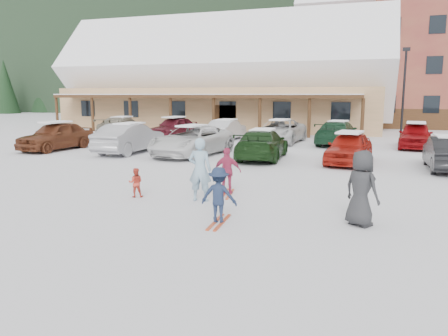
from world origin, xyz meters
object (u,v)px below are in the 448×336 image
(parked_car_1, at_px, (130,138))
(parked_car_3, at_px, (262,144))
(parked_car_8, at_px, (174,128))
(parked_car_10, at_px, (280,131))
(adult_skier, at_px, (200,170))
(parked_car_2, at_px, (192,140))
(bystander_dark, at_px, (361,188))
(parked_car_12, at_px, (415,135))
(toddler_red, at_px, (136,183))
(parked_car_11, at_px, (338,133))
(child_navy, at_px, (219,195))
(parked_car_0, at_px, (56,136))
(lamp_post, at_px, (404,87))
(parked_car_7, at_px, (122,127))
(day_lodge, at_px, (222,85))
(parked_car_5, at_px, (448,153))
(parked_car_9, at_px, (227,130))
(parked_car_4, at_px, (349,148))
(child_magenta, at_px, (227,171))

(parked_car_1, xyz_separation_m, parked_car_3, (7.14, 0.07, -0.08))
(parked_car_8, xyz_separation_m, parked_car_10, (7.67, -0.65, -0.00))
(adult_skier, relative_size, parked_car_2, 0.34)
(bystander_dark, bearing_deg, parked_car_1, -4.28)
(bystander_dark, distance_m, parked_car_12, 16.89)
(toddler_red, xyz_separation_m, parked_car_11, (4.72, 16.06, 0.29))
(child_navy, relative_size, parked_car_11, 0.27)
(parked_car_2, bearing_deg, child_navy, -56.10)
(parked_car_0, xyz_separation_m, parked_car_10, (11.08, 7.43, -0.04))
(parked_car_3, bearing_deg, parked_car_2, -5.17)
(parked_car_2, bearing_deg, parked_car_0, -169.05)
(lamp_post, bearing_deg, child_navy, -102.63)
(lamp_post, height_order, parked_car_10, lamp_post)
(parked_car_7, xyz_separation_m, parked_car_11, (15.18, -0.23, 0.00))
(lamp_post, bearing_deg, parked_car_1, -135.71)
(day_lodge, distance_m, parked_car_5, 25.14)
(parked_car_1, relative_size, parked_car_10, 0.89)
(parked_car_2, xyz_separation_m, parked_car_10, (3.08, 7.03, -0.01))
(parked_car_3, height_order, parked_car_8, parked_car_8)
(lamp_post, xyz_separation_m, parked_car_9, (-11.32, -5.77, -2.86))
(parked_car_8, relative_size, parked_car_12, 1.01)
(day_lodge, bearing_deg, parked_car_8, -89.76)
(lamp_post, distance_m, parked_car_10, 10.32)
(parked_car_3, bearing_deg, parked_car_10, -88.12)
(lamp_post, relative_size, parked_car_0, 1.37)
(parked_car_1, relative_size, parked_car_12, 1.09)
(adult_skier, relative_size, parked_car_3, 0.38)
(parked_car_4, bearing_deg, lamp_post, 85.28)
(parked_car_10, distance_m, parked_car_12, 7.91)
(parked_car_5, height_order, parked_car_7, parked_car_7)
(parked_car_0, relative_size, parked_car_9, 1.09)
(adult_skier, relative_size, toddler_red, 2.08)
(toddler_red, height_order, parked_car_0, parked_car_0)
(bystander_dark, distance_m, parked_car_1, 15.30)
(day_lodge, xyz_separation_m, lamp_post, (15.25, -4.66, -0.40))
(parked_car_7, distance_m, parked_car_9, 7.82)
(child_navy, xyz_separation_m, parked_car_0, (-13.18, 10.32, 0.10))
(toddler_red, bearing_deg, parked_car_0, -64.95)
(child_navy, bearing_deg, parked_car_4, -107.18)
(parked_car_2, height_order, parked_car_7, parked_car_2)
(child_navy, relative_size, parked_car_10, 0.25)
(lamp_post, distance_m, parked_car_11, 8.07)
(bystander_dark, bearing_deg, day_lodge, -30.16)
(parked_car_3, bearing_deg, child_navy, 95.13)
(parked_car_10, bearing_deg, parked_car_3, -81.03)
(lamp_post, height_order, child_magenta, lamp_post)
(child_navy, relative_size, parked_car_0, 0.30)
(toddler_red, distance_m, parked_car_5, 12.65)
(lamp_post, distance_m, bystander_dark, 23.64)
(parked_car_7, bearing_deg, child_navy, 122.15)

